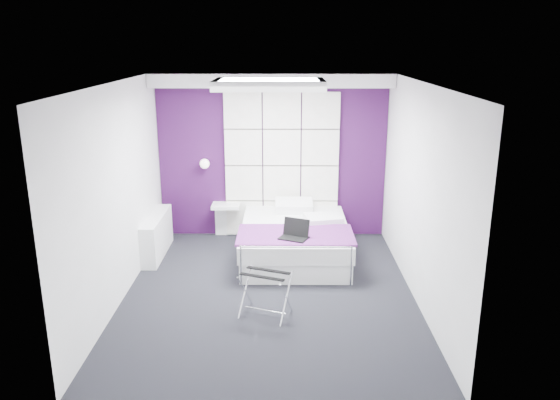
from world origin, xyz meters
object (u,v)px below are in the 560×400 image
at_px(nightstand, 226,206).
at_px(luggage_rack, 265,294).
at_px(wall_lamp, 205,163).
at_px(radiator, 157,235).
at_px(laptop, 294,233).
at_px(bed, 295,239).

bearing_deg(nightstand, luggage_rack, -74.62).
distance_m(wall_lamp, nightstand, 0.75).
bearing_deg(nightstand, radiator, -142.95).
height_order(wall_lamp, laptop, wall_lamp).
relative_size(nightstand, luggage_rack, 0.83).
relative_size(radiator, laptop, 3.33).
relative_size(radiator, bed, 0.63).
xyz_separation_m(wall_lamp, bed, (1.39, -0.87, -0.94)).
bearing_deg(luggage_rack, radiator, 152.49).
distance_m(wall_lamp, luggage_rack, 2.96).
bearing_deg(wall_lamp, bed, -32.10).
bearing_deg(bed, laptop, -92.70).
bearing_deg(laptop, bed, 110.89).
xyz_separation_m(bed, nightstand, (-1.08, 0.83, 0.26)).
distance_m(bed, nightstand, 1.39).
distance_m(bed, laptop, 0.68).
bearing_deg(wall_lamp, radiator, -130.10).
relative_size(nightstand, laptop, 1.23).
distance_m(wall_lamp, radiator, 1.35).
height_order(luggage_rack, laptop, laptop).
xyz_separation_m(luggage_rack, laptop, (0.34, 1.14, 0.33)).
bearing_deg(radiator, laptop, -19.71).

